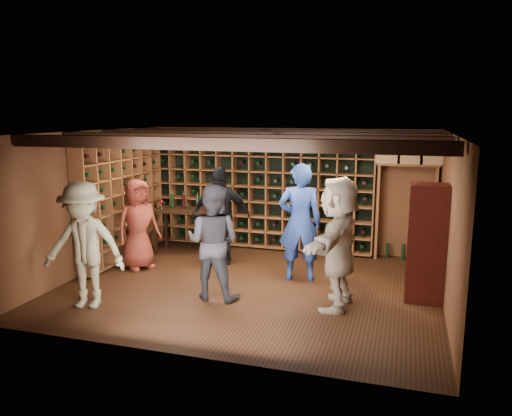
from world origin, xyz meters
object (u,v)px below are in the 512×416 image
(guest_red_floral, at_px, (138,224))
(guest_khaki, at_px, (84,245))
(display_cabinet, at_px, (426,245))
(man_blue_shirt, at_px, (300,222))
(guest_beige, at_px, (338,243))
(man_grey_suit, at_px, (213,242))
(guest_woman_black, at_px, (221,216))
(tasting_table, at_px, (185,214))

(guest_red_floral, bearing_deg, guest_khaki, -141.41)
(display_cabinet, height_order, man_blue_shirt, man_blue_shirt)
(guest_red_floral, relative_size, guest_khaki, 0.89)
(guest_beige, bearing_deg, guest_red_floral, -96.71)
(guest_beige, bearing_deg, guest_khaki, -67.83)
(man_grey_suit, height_order, guest_beige, guest_beige)
(man_grey_suit, xyz_separation_m, guest_khaki, (-1.65, -0.86, 0.04))
(guest_beige, bearing_deg, guest_woman_black, -116.75)
(guest_red_floral, relative_size, tasting_table, 1.35)
(man_grey_suit, xyz_separation_m, tasting_table, (-1.46, 2.15, -0.08))
(man_grey_suit, height_order, tasting_table, man_grey_suit)
(man_blue_shirt, height_order, guest_beige, man_blue_shirt)
(guest_woman_black, height_order, guest_khaki, guest_khaki)
(display_cabinet, height_order, guest_khaki, guest_khaki)
(display_cabinet, distance_m, guest_woman_black, 3.69)
(guest_beige, relative_size, tasting_table, 1.58)
(display_cabinet, bearing_deg, guest_khaki, -160.11)
(guest_red_floral, xyz_separation_m, guest_khaki, (0.20, -1.85, 0.10))
(guest_woman_black, bearing_deg, tasting_table, -49.83)
(display_cabinet, height_order, man_grey_suit, man_grey_suit)
(guest_beige, height_order, tasting_table, guest_beige)
(guest_red_floral, bearing_deg, guest_woman_black, -30.07)
(man_blue_shirt, bearing_deg, guest_khaki, 26.99)
(guest_woman_black, height_order, tasting_table, guest_woman_black)
(man_blue_shirt, bearing_deg, man_grey_suit, 38.36)
(man_grey_suit, bearing_deg, tasting_table, -54.20)
(display_cabinet, height_order, guest_beige, guest_beige)
(guest_red_floral, xyz_separation_m, guest_beige, (3.71, -0.81, 0.14))
(tasting_table, bearing_deg, display_cabinet, -17.08)
(tasting_table, bearing_deg, man_grey_suit, -56.94)
(guest_khaki, relative_size, guest_beige, 0.96)
(guest_red_floral, height_order, tasting_table, guest_red_floral)
(guest_woman_black, height_order, guest_beige, guest_beige)
(display_cabinet, relative_size, tasting_table, 1.43)
(man_grey_suit, distance_m, guest_red_floral, 2.10)
(display_cabinet, height_order, guest_red_floral, display_cabinet)
(guest_red_floral, xyz_separation_m, guest_woman_black, (1.34, 0.69, 0.10))
(man_grey_suit, bearing_deg, guest_beige, -172.79)
(guest_woman_black, distance_m, guest_khaki, 2.79)
(guest_red_floral, height_order, guest_beige, guest_beige)
(guest_beige, xyz_separation_m, tasting_table, (-3.32, 1.97, -0.16))
(guest_red_floral, distance_m, guest_khaki, 1.87)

